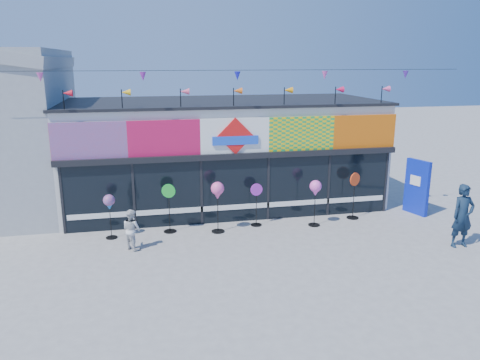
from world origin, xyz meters
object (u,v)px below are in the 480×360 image
object	(u,v)px
spinner_2	(218,192)
child	(132,229)
spinner_5	(354,194)
spinner_4	(315,190)
adult_man	(463,216)
spinner_0	(109,203)
spinner_3	(256,203)
spinner_1	(169,207)
blue_sign	(417,187)

from	to	relation	value
spinner_2	child	bearing A→B (deg)	-162.13
spinner_5	spinner_2	bearing A→B (deg)	-175.87
spinner_4	adult_man	bearing A→B (deg)	-36.09
spinner_2	adult_man	world-z (taller)	adult_man
spinner_0	spinner_4	distance (m)	6.88
spinner_3	adult_man	distance (m)	6.54
spinner_2	spinner_5	bearing A→B (deg)	4.13
spinner_1	spinner_3	xyz separation A→B (m)	(3.00, 0.02, -0.08)
blue_sign	spinner_3	bearing A→B (deg)	163.14
blue_sign	spinner_4	bearing A→B (deg)	169.14
spinner_0	child	size ratio (longest dim) A/B	1.17
spinner_0	adult_man	size ratio (longest dim) A/B	0.74
spinner_2	adult_man	size ratio (longest dim) A/B	0.88
spinner_0	blue_sign	bearing A→B (deg)	1.20
child	spinner_5	bearing A→B (deg)	-121.46
blue_sign	adult_man	xyz separation A→B (m)	(-0.44, -3.19, -0.04)
spinner_3	adult_man	size ratio (longest dim) A/B	0.76
spinner_0	spinner_4	bearing A→B (deg)	-1.93
spinner_5	spinner_0	bearing A→B (deg)	-178.61
spinner_1	child	distance (m)	1.75
adult_man	spinner_1	bearing A→B (deg)	159.96
blue_sign	adult_man	distance (m)	3.22
spinner_0	child	world-z (taller)	spinner_0
blue_sign	spinner_0	xyz separation A→B (m)	(-11.06, -0.23, 0.14)
child	spinner_4	bearing A→B (deg)	-123.02
spinner_4	blue_sign	bearing A→B (deg)	6.31
spinner_2	blue_sign	bearing A→B (deg)	2.93
spinner_2	spinner_3	xyz separation A→B (m)	(1.41, 0.35, -0.59)
spinner_1	spinner_5	world-z (taller)	spinner_5
spinner_3	spinner_5	bearing A→B (deg)	0.16
spinner_1	spinner_2	distance (m)	1.70
spinner_4	child	bearing A→B (deg)	-172.39
blue_sign	spinner_3	distance (m)	6.17
spinner_1	child	bearing A→B (deg)	-134.44
child	blue_sign	bearing A→B (deg)	-123.54
spinner_0	spinner_1	distance (m)	1.93
spinner_2	adult_man	bearing A→B (deg)	-21.44
blue_sign	spinner_5	xyz separation A→B (m)	(-2.52, -0.02, -0.13)
spinner_2	child	distance (m)	3.03
spinner_2	spinner_4	distance (m)	3.40
spinner_5	child	size ratio (longest dim) A/B	1.36
blue_sign	spinner_3	size ratio (longest dim) A/B	1.36
adult_man	child	xyz separation A→B (m)	(-9.94, 1.90, -0.36)
spinner_3	child	xyz separation A→B (m)	(-4.21, -1.26, -0.17)
child	spinner_1	bearing A→B (deg)	-85.06
spinner_0	spinner_1	bearing A→B (deg)	5.36
spinner_4	spinner_5	xyz separation A→B (m)	(1.66, 0.44, -0.40)
spinner_5	adult_man	xyz separation A→B (m)	(2.08, -3.17, 0.09)
spinner_3	spinner_1	bearing A→B (deg)	-179.64
spinner_2	child	size ratio (longest dim) A/B	1.38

